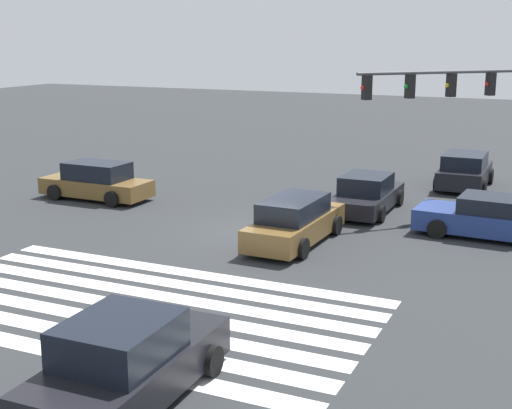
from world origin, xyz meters
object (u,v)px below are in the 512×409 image
at_px(car_2, 295,221).
at_px(car_4, 489,218).
at_px(car_6, 366,195).
at_px(car_0, 465,171).
at_px(car_3, 97,182).
at_px(traffic_signal_mast, 471,100).
at_px(car_1, 127,363).

distance_m(car_2, car_4, 6.59).
relative_size(car_2, car_6, 1.05).
bearing_deg(car_6, car_4, -110.67).
bearing_deg(car_0, car_6, 154.83).
bearing_deg(car_3, car_4, -176.33).
distance_m(traffic_signal_mast, car_0, 5.94).
relative_size(car_1, car_2, 0.94).
bearing_deg(car_1, car_0, -8.03).
bearing_deg(traffic_signal_mast, car_4, 67.64).
xyz_separation_m(traffic_signal_mast, car_3, (-14.17, -3.85, -3.57)).
bearing_deg(car_3, car_6, -165.80).
xyz_separation_m(car_0, car_4, (1.97, -7.80, -0.11)).
xyz_separation_m(car_2, car_3, (-9.80, 2.61, -0.01)).
relative_size(car_0, car_4, 0.87).
height_order(traffic_signal_mast, car_1, traffic_signal_mast).
bearing_deg(car_1, car_3, 37.64).
xyz_separation_m(traffic_signal_mast, car_4, (1.28, -3.08, -3.65)).
height_order(car_1, car_2, car_1).
height_order(car_0, car_6, car_0).
relative_size(car_1, car_3, 0.99).
distance_m(car_2, car_3, 10.14).
height_order(traffic_signal_mast, car_2, traffic_signal_mast).
bearing_deg(car_4, traffic_signal_mast, -64.19).
xyz_separation_m(traffic_signal_mast, car_2, (-4.37, -6.46, -3.56)).
xyz_separation_m(car_1, car_3, (-10.73, 13.46, -0.03)).
distance_m(car_2, car_6, 5.24).
relative_size(car_3, car_4, 0.96).
bearing_deg(car_4, car_3, 6.02).
distance_m(car_0, car_1, 22.20).
relative_size(car_0, car_2, 0.86).
distance_m(traffic_signal_mast, car_2, 8.58).
bearing_deg(car_4, car_6, -17.41).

